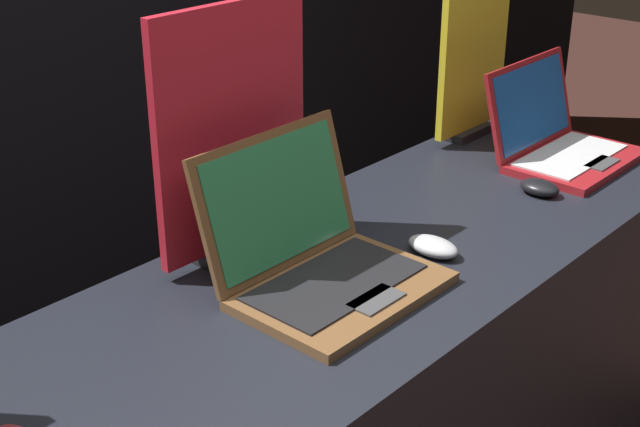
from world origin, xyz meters
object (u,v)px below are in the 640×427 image
(laptop_middle, at_px, (317,254))
(mouse_middle, at_px, (433,246))
(promo_stand_middle, at_px, (233,138))
(mouse_back, at_px, (539,188))
(laptop_back, at_px, (558,138))
(promo_stand_back, at_px, (474,55))

(laptop_middle, distance_m, mouse_middle, 0.27)
(promo_stand_middle, height_order, mouse_back, promo_stand_middle)
(laptop_middle, distance_m, laptop_back, 0.91)
(mouse_middle, xyz_separation_m, mouse_back, (0.42, -0.01, -0.00))
(mouse_middle, height_order, promo_stand_back, promo_stand_back)
(laptop_middle, relative_size, promo_stand_back, 0.80)
(promo_stand_middle, bearing_deg, promo_stand_back, 2.03)
(laptop_back, height_order, mouse_back, laptop_back)
(promo_stand_middle, relative_size, promo_stand_back, 1.07)
(mouse_back, bearing_deg, laptop_back, 19.36)
(mouse_middle, xyz_separation_m, promo_stand_middle, (-0.25, 0.32, 0.23))
(mouse_middle, xyz_separation_m, laptop_back, (0.66, 0.08, 0.04))
(mouse_middle, height_order, promo_stand_middle, promo_stand_middle)
(promo_stand_middle, bearing_deg, mouse_back, -25.51)
(laptop_middle, distance_m, mouse_back, 0.69)
(mouse_middle, bearing_deg, laptop_middle, 159.56)
(laptop_back, relative_size, promo_stand_back, 0.77)
(mouse_back, distance_m, promo_stand_back, 0.48)
(mouse_middle, distance_m, promo_stand_back, 0.78)
(promo_stand_middle, bearing_deg, laptop_middle, -90.00)
(laptop_back, bearing_deg, promo_stand_back, 90.00)
(mouse_back, height_order, promo_stand_back, promo_stand_back)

